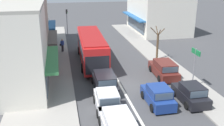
{
  "coord_description": "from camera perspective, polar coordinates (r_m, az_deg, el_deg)",
  "views": [
    {
      "loc": [
        -5.09,
        -20.95,
        9.72
      ],
      "look_at": [
        -0.2,
        3.06,
        1.2
      ],
      "focal_mm": 42.0,
      "sensor_mm": 36.0,
      "label": 1
    }
  ],
  "objects": [
    {
      "name": "shopfront_far_end",
      "position": [
        38.31,
        -19.28,
        9.47
      ],
      "size": [
        8.27,
        7.14,
        7.94
      ],
      "color": "silver",
      "rests_on": "ground"
    },
    {
      "name": "directional_road_sign",
      "position": [
        23.56,
        17.65,
        0.84
      ],
      "size": [
        0.1,
        1.4,
        3.6
      ],
      "color": "gray",
      "rests_on": "ground"
    },
    {
      "name": "kerb_right",
      "position": [
        30.78,
        10.64,
        0.54
      ],
      "size": [
        2.8,
        44.0,
        0.12
      ],
      "primitive_type": "cube",
      "color": "gray",
      "rests_on": "ground"
    },
    {
      "name": "building_right_far",
      "position": [
        45.82,
        9.99,
        11.38
      ],
      "size": [
        8.85,
        11.61,
        7.46
      ],
      "color": "silver",
      "rests_on": "ground"
    },
    {
      "name": "lane_centre_line",
      "position": [
        27.26,
        0.02,
        -1.71
      ],
      "size": [
        0.2,
        28.0,
        0.01
      ],
      "primitive_type": "cube",
      "color": "silver",
      "rests_on": "ground"
    },
    {
      "name": "city_bus",
      "position": [
        29.32,
        -4.51,
        3.6
      ],
      "size": [
        2.95,
        10.92,
        3.23
      ],
      "color": "red",
      "rests_on": "ground"
    },
    {
      "name": "ground_plane",
      "position": [
        23.65,
        1.96,
        -5.11
      ],
      "size": [
        140.0,
        140.0,
        0.0
      ],
      "primitive_type": "plane",
      "color": "#3F3F42"
    },
    {
      "name": "parked_wagon_kerb_second",
      "position": [
        26.12,
        11.23,
        -1.31
      ],
      "size": [
        2.06,
        4.56,
        1.58
      ],
      "color": "#561E19",
      "rests_on": "ground"
    },
    {
      "name": "shopfront_mid_block",
      "position": [
        30.88,
        -20.98,
        7.47
      ],
      "size": [
        8.64,
        7.5,
        8.25
      ],
      "color": "gray",
      "rests_on": "ground"
    },
    {
      "name": "hatchback_behind_bus_mid",
      "position": [
        20.6,
        9.97,
        -7.08
      ],
      "size": [
        1.83,
        3.71,
        1.54
      ],
      "color": "navy",
      "rests_on": "ground"
    },
    {
      "name": "parked_hatchback_kerb_front",
      "position": [
        21.54,
        16.76,
        -6.44
      ],
      "size": [
        1.83,
        3.7,
        1.54
      ],
      "color": "black",
      "rests_on": "ground"
    },
    {
      "name": "hatchback_queue_far_back",
      "position": [
        19.58,
        -1.06,
        -8.24
      ],
      "size": [
        1.91,
        3.75,
        1.54
      ],
      "color": "silver",
      "rests_on": "ground"
    },
    {
      "name": "sidewalk_left",
      "position": [
        28.68,
        -14.24,
        -1.11
      ],
      "size": [
        5.2,
        44.0,
        0.14
      ],
      "primitive_type": "cube",
      "color": "gray",
      "rests_on": "ground"
    },
    {
      "name": "pedestrian_with_handbag_near",
      "position": [
        33.76,
        -10.79,
        3.98
      ],
      "size": [
        0.58,
        0.53,
        1.63
      ],
      "color": "#333338",
      "rests_on": "sidewalk_left"
    },
    {
      "name": "wagon_adjacent_lane_lead",
      "position": [
        22.7,
        -1.63,
        -4.13
      ],
      "size": [
        1.98,
        4.52,
        1.58
      ],
      "color": "black",
      "rests_on": "ground"
    },
    {
      "name": "traffic_light_downstreet",
      "position": [
        42.77,
        -9.81,
        9.66
      ],
      "size": [
        0.33,
        0.24,
        4.2
      ],
      "color": "gray",
      "rests_on": "ground"
    },
    {
      "name": "wagon_queue_gap_filler",
      "position": [
        16.67,
        1.31,
        -13.42
      ],
      "size": [
        1.99,
        4.53,
        1.58
      ],
      "color": "silver",
      "rests_on": "ground"
    },
    {
      "name": "street_tree_right",
      "position": [
        30.59,
        9.86,
        4.02
      ],
      "size": [
        1.75,
        1.49,
        3.91
      ],
      "color": "brown",
      "rests_on": "ground"
    }
  ]
}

